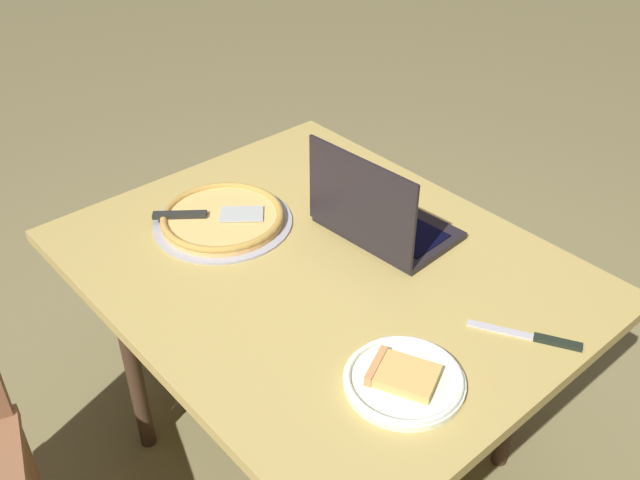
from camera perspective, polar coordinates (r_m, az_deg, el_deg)
ground_plane at (r=2.20m, az=0.12°, el=-16.52°), size 12.00×12.00×0.00m
dining_table at (r=1.74m, az=0.14°, el=-3.48°), size 1.20×0.96×0.70m
laptop at (r=1.77m, az=4.72°, el=1.78°), size 0.35×0.25×0.25m
pizza_plate at (r=1.41m, az=6.72°, el=-10.99°), size 0.24×0.24×0.04m
pizza_tray at (r=1.85m, az=-7.82°, el=1.76°), size 0.36×0.36×0.04m
table_knife at (r=1.57m, az=16.90°, el=-7.49°), size 0.22×0.13×0.01m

